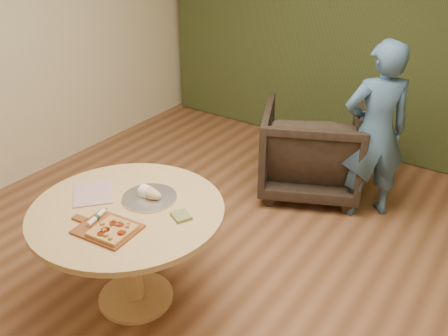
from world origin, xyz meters
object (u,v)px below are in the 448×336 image
object	(u,v)px
pizza_paddle	(106,229)
flatbread_pizza	(112,230)
cutlery_roll	(97,217)
person_standing	(375,132)
serving_tray	(150,198)
bread_roll	(148,192)
armchair	(311,146)
pedestal_table	(129,227)

from	to	relation	value
pizza_paddle	flatbread_pizza	bearing A→B (deg)	-14.19
cutlery_roll	person_standing	bearing A→B (deg)	53.17
pizza_paddle	serving_tray	xyz separation A→B (m)	(-0.02, 0.41, -0.00)
cutlery_roll	serving_tray	bearing A→B (deg)	64.13
bread_roll	armchair	distance (m)	1.95
pizza_paddle	person_standing	xyz separation A→B (m)	(0.86, 2.22, 0.02)
pedestal_table	flatbread_pizza	world-z (taller)	flatbread_pizza
pedestal_table	armchair	bearing A→B (deg)	80.83
pedestal_table	person_standing	size ratio (longest dim) A/B	0.80
flatbread_pizza	person_standing	size ratio (longest dim) A/B	0.15
flatbread_pizza	serving_tray	distance (m)	0.43
pedestal_table	flatbread_pizza	distance (m)	0.33
cutlery_roll	armchair	size ratio (longest dim) A/B	0.21
cutlery_roll	person_standing	distance (m)	2.39
bread_roll	armchair	bearing A→B (deg)	80.97
pedestal_table	armchair	size ratio (longest dim) A/B	1.35
pedestal_table	pizza_paddle	bearing A→B (deg)	-74.63
serving_tray	person_standing	distance (m)	2.01
pizza_paddle	serving_tray	distance (m)	0.41
armchair	person_standing	size ratio (longest dim) A/B	0.59
person_standing	flatbread_pizza	bearing A→B (deg)	30.14
flatbread_pizza	person_standing	distance (m)	2.37
pizza_paddle	person_standing	bearing A→B (deg)	64.51
armchair	person_standing	world-z (taller)	person_standing
cutlery_roll	armchair	distance (m)	2.33
flatbread_pizza	serving_tray	bearing A→B (deg)	101.81
pizza_paddle	flatbread_pizza	size ratio (longest dim) A/B	1.93
pedestal_table	person_standing	xyz separation A→B (m)	(0.93, 1.98, 0.17)
serving_tray	bread_roll	world-z (taller)	bread_roll
bread_roll	armchair	xyz separation A→B (m)	(0.30, 1.90, -0.33)
pedestal_table	person_standing	distance (m)	2.19
cutlery_roll	bread_roll	distance (m)	0.39
pizza_paddle	bread_roll	size ratio (longest dim) A/B	2.36
person_standing	pedestal_table	bearing A→B (deg)	24.75
pedestal_table	cutlery_roll	xyz separation A→B (m)	(-0.05, -0.21, 0.17)
flatbread_pizza	bread_roll	size ratio (longest dim) A/B	1.22
bread_roll	person_standing	world-z (taller)	person_standing
bread_roll	person_standing	size ratio (longest dim) A/B	0.12
pedestal_table	serving_tray	bearing A→B (deg)	76.47
pedestal_table	armchair	xyz separation A→B (m)	(0.33, 2.07, -0.15)
pedestal_table	cutlery_roll	distance (m)	0.27
pedestal_table	flatbread_pizza	xyz separation A→B (m)	(0.13, -0.25, 0.17)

